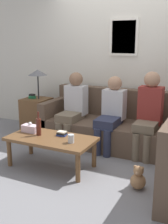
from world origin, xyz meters
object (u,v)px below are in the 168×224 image
couch_main (112,126)px  coffee_table (51,141)px  wine_bottle (39,126)px  person_right (149,111)px  drinking_glass (71,139)px  person_left (73,105)px  teddy_bear (138,179)px  person_middle (111,111)px

couch_main → coffee_table: (-0.43, -1.16, 0.06)m
couch_main → coffee_table: couch_main is taller
wine_bottle → person_right: bearing=38.2°
drinking_glass → person_right: person_right is taller
person_left → drinking_glass: bearing=-63.1°
coffee_table → person_right: (1.04, 0.99, 0.30)m
wine_bottle → drinking_glass: (0.53, -0.07, -0.07)m
coffee_table → teddy_bear: coffee_table is taller
person_left → person_middle: (0.66, 0.00, -0.02)m
couch_main → wine_bottle: couch_main is taller
coffee_table → drinking_glass: (0.33, -0.06, 0.11)m
wine_bottle → teddy_bear: wine_bottle is taller
coffee_table → person_right: person_right is taller
couch_main → wine_bottle: size_ratio=6.79×
couch_main → wine_bottle: bearing=-118.6°
wine_bottle → person_middle: 1.18m
coffee_table → person_middle: 1.11m
couch_main → coffee_table: bearing=-110.2°
coffee_table → person_right: bearing=43.5°
drinking_glass → person_left: person_left is taller
drinking_glass → person_left: size_ratio=0.09×
couch_main → teddy_bear: 1.47m
couch_main → person_left: (-0.62, -0.19, 0.32)m
couch_main → teddy_bear: size_ratio=7.90×
drinking_glass → person_middle: size_ratio=0.10×
couch_main → person_right: bearing=-15.8°
couch_main → person_left: 0.72m
couch_main → person_middle: bearing=-77.1°
couch_main → drinking_glass: 1.23m
person_left → person_middle: 0.66m
person_middle → person_right: (0.57, 0.01, 0.06)m
person_left → person_middle: person_left is taller
couch_main → drinking_glass: bearing=-94.6°
wine_bottle → person_right: 1.58m
wine_bottle → coffee_table: bearing=-3.2°
person_right → teddy_bear: person_right is taller
coffee_table → person_left: size_ratio=1.00×
couch_main → person_left: person_left is taller
drinking_glass → person_right: 1.28m
couch_main → drinking_glass: size_ratio=20.61×
wine_bottle → person_right: (1.24, 0.98, 0.13)m
couch_main → person_middle: size_ratio=1.97×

